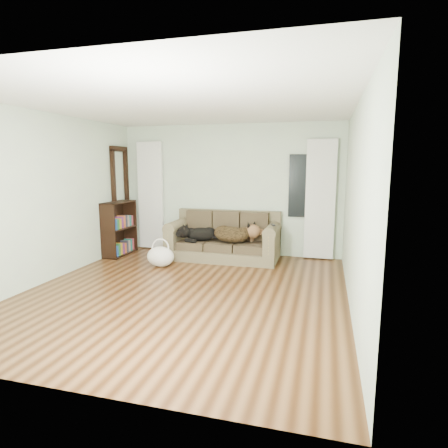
% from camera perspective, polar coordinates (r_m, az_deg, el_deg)
% --- Properties ---
extents(floor, '(5.00, 5.00, 0.00)m').
position_cam_1_polar(floor, '(5.51, -5.88, -10.17)').
color(floor, '#361C0A').
rests_on(floor, ground).
extents(ceiling, '(5.00, 5.00, 0.00)m').
position_cam_1_polar(ceiling, '(5.26, -6.37, 17.64)').
color(ceiling, white).
rests_on(ceiling, ground).
extents(wall_back, '(4.50, 0.04, 2.60)m').
position_cam_1_polar(wall_back, '(7.60, 0.77, 5.24)').
color(wall_back, beige).
rests_on(wall_back, ground).
extents(wall_left, '(0.04, 5.00, 2.60)m').
position_cam_1_polar(wall_left, '(6.40, -25.29, 3.63)').
color(wall_left, beige).
rests_on(wall_left, ground).
extents(wall_right, '(0.04, 5.00, 2.60)m').
position_cam_1_polar(wall_right, '(4.88, 19.33, 2.54)').
color(wall_right, beige).
rests_on(wall_right, ground).
extents(curtain_left, '(0.55, 0.08, 2.25)m').
position_cam_1_polar(curtain_left, '(8.13, -11.09, 4.26)').
color(curtain_left, white).
rests_on(curtain_left, ground).
extents(curtain_right, '(0.55, 0.08, 2.25)m').
position_cam_1_polar(curtain_right, '(7.29, 14.46, 3.60)').
color(curtain_right, white).
rests_on(curtain_right, ground).
extents(window_pane, '(0.50, 0.03, 1.20)m').
position_cam_1_polar(window_pane, '(7.34, 11.80, 5.69)').
color(window_pane, black).
rests_on(window_pane, wall_back).
extents(door_casing, '(0.07, 0.60, 2.10)m').
position_cam_1_polar(door_casing, '(8.05, -15.43, 3.35)').
color(door_casing, black).
rests_on(door_casing, ground).
extents(sofa, '(2.10, 0.91, 0.86)m').
position_cam_1_polar(sofa, '(7.20, -0.11, -1.80)').
color(sofa, brown).
rests_on(sofa, floor).
extents(dog_black_lab, '(0.67, 0.52, 0.26)m').
position_cam_1_polar(dog_black_lab, '(7.24, -3.80, -1.52)').
color(dog_black_lab, black).
rests_on(dog_black_lab, sofa).
extents(dog_shepherd, '(0.87, 0.72, 0.33)m').
position_cam_1_polar(dog_shepherd, '(7.07, 1.55, -1.68)').
color(dog_shepherd, black).
rests_on(dog_shepherd, sofa).
extents(tv_remote, '(0.11, 0.19, 0.02)m').
position_cam_1_polar(tv_remote, '(6.81, 7.47, -0.12)').
color(tv_remote, black).
rests_on(tv_remote, sofa).
extents(tote_bag, '(0.60, 0.54, 0.36)m').
position_cam_1_polar(tote_bag, '(6.81, -9.64, -5.08)').
color(tote_bag, silver).
rests_on(tote_bag, floor).
extents(bookshelf, '(0.34, 0.87, 1.08)m').
position_cam_1_polar(bookshelf, '(7.82, -15.65, -0.90)').
color(bookshelf, black).
rests_on(bookshelf, floor).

